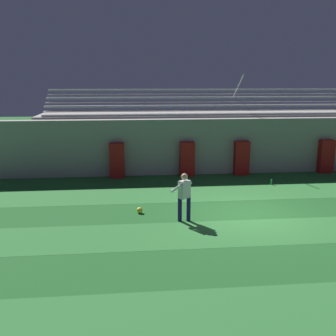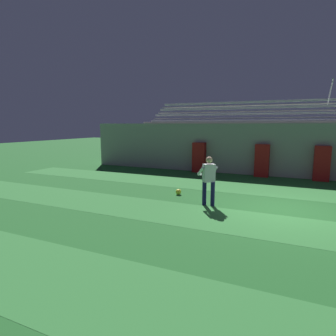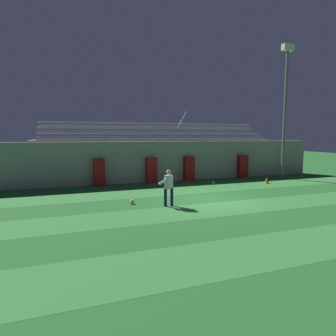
{
  "view_description": "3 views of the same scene",
  "coord_description": "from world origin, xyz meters",
  "px_view_note": "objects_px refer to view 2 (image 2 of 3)",
  "views": [
    {
      "loc": [
        -4.23,
        -13.0,
        4.71
      ],
      "look_at": [
        -2.83,
        1.07,
        1.53
      ],
      "focal_mm": 42.0,
      "sensor_mm": 36.0,
      "label": 1
    },
    {
      "loc": [
        0.14,
        -9.42,
        2.71
      ],
      "look_at": [
        -4.28,
        0.35,
        1.06
      ],
      "focal_mm": 30.0,
      "sensor_mm": 36.0,
      "label": 2
    },
    {
      "loc": [
        -6.61,
        -12.19,
        3.18
      ],
      "look_at": [
        -2.24,
        0.17,
        1.67
      ],
      "focal_mm": 30.0,
      "sensor_mm": 36.0,
      "label": 3
    }
  ],
  "objects_px": {
    "padding_pillar_far_left": "(199,157)",
    "soccer_ball": "(178,192)",
    "padding_pillar_gate_left": "(262,161)",
    "padding_pillar_gate_right": "(322,164)",
    "goalkeeper": "(209,178)"
  },
  "relations": [
    {
      "from": "padding_pillar_gate_left",
      "to": "soccer_ball",
      "type": "relative_size",
      "value": 7.78
    },
    {
      "from": "soccer_ball",
      "to": "padding_pillar_gate_right",
      "type": "bearing_deg",
      "value": 45.68
    },
    {
      "from": "padding_pillar_gate_left",
      "to": "soccer_ball",
      "type": "xyz_separation_m",
      "value": [
        -2.52,
        -5.43,
        -0.75
      ]
    },
    {
      "from": "padding_pillar_far_left",
      "to": "goalkeeper",
      "type": "xyz_separation_m",
      "value": [
        2.42,
        -6.37,
        0.1
      ]
    },
    {
      "from": "padding_pillar_gate_left",
      "to": "padding_pillar_gate_right",
      "type": "relative_size",
      "value": 1.0
    },
    {
      "from": "padding_pillar_gate_right",
      "to": "padding_pillar_gate_left",
      "type": "bearing_deg",
      "value": 180.0
    },
    {
      "from": "padding_pillar_gate_right",
      "to": "goalkeeper",
      "type": "relative_size",
      "value": 1.03
    },
    {
      "from": "padding_pillar_gate_left",
      "to": "padding_pillar_far_left",
      "type": "height_order",
      "value": "same"
    },
    {
      "from": "padding_pillar_gate_left",
      "to": "soccer_ball",
      "type": "bearing_deg",
      "value": -114.93
    },
    {
      "from": "padding_pillar_gate_left",
      "to": "soccer_ball",
      "type": "height_order",
      "value": "padding_pillar_gate_left"
    },
    {
      "from": "padding_pillar_gate_left",
      "to": "goalkeeper",
      "type": "xyz_separation_m",
      "value": [
        -1.05,
        -6.37,
        0.1
      ]
    },
    {
      "from": "padding_pillar_far_left",
      "to": "soccer_ball",
      "type": "relative_size",
      "value": 7.78
    },
    {
      "from": "padding_pillar_gate_left",
      "to": "goalkeeper",
      "type": "bearing_deg",
      "value": -99.33
    },
    {
      "from": "padding_pillar_far_left",
      "to": "soccer_ball",
      "type": "distance_m",
      "value": 5.56
    },
    {
      "from": "padding_pillar_far_left",
      "to": "goalkeeper",
      "type": "bearing_deg",
      "value": -69.24
    }
  ]
}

